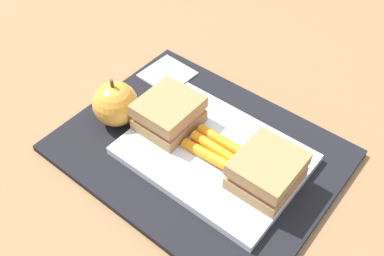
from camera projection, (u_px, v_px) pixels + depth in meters
ground_plane at (199, 153)px, 0.60m from camera, size 2.40×2.40×0.00m
lunchbag_mat at (199, 151)px, 0.59m from camera, size 0.36×0.28×0.01m
food_tray at (214, 154)px, 0.58m from camera, size 0.23×0.17×0.01m
sandwich_half_left at (267, 171)px, 0.52m from camera, size 0.07×0.08×0.04m
sandwich_half_right at (169, 113)px, 0.59m from camera, size 0.07×0.08×0.04m
carrot_sticks_bundle at (215, 148)px, 0.57m from camera, size 0.08×0.04×0.02m
apple at (115, 104)px, 0.60m from camera, size 0.06×0.06×0.08m
paper_napkin at (167, 74)px, 0.69m from camera, size 0.07×0.07×0.00m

